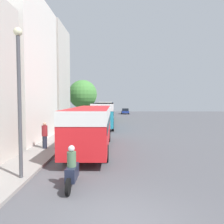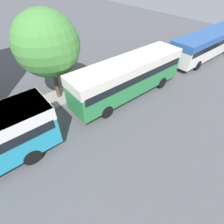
% 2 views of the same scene
% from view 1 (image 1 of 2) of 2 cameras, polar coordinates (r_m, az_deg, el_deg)
% --- Properties ---
extents(building_midblock, '(5.06, 8.19, 11.97)m').
position_cam_1_polar(building_midblock, '(20.50, -24.14, 9.81)').
color(building_midblock, silver).
rests_on(building_midblock, ground_plane).
extents(building_far_terrace, '(5.22, 6.00, 12.21)m').
position_cam_1_polar(building_far_terrace, '(27.88, -17.45, 8.35)').
color(building_far_terrace, beige).
rests_on(building_far_terrace, ground_plane).
extents(bus_lead, '(2.58, 9.92, 2.99)m').
position_cam_1_polar(bus_lead, '(15.45, -5.44, -2.71)').
color(bus_lead, red).
rests_on(bus_lead, ground_plane).
extents(bus_following, '(2.51, 9.70, 3.12)m').
position_cam_1_polar(bus_following, '(27.46, -2.12, 0.05)').
color(bus_following, teal).
rests_on(bus_following, ground_plane).
extents(bus_third_in_line, '(2.49, 10.04, 3.09)m').
position_cam_1_polar(bus_third_in_line, '(39.07, -1.86, 0.97)').
color(bus_third_in_line, '#2D8447').
rests_on(bus_third_in_line, ground_plane).
extents(bus_rear, '(2.59, 11.01, 2.84)m').
position_cam_1_polar(bus_rear, '(51.09, -1.11, 1.34)').
color(bus_rear, silver).
rests_on(bus_rear, ground_plane).
extents(motorcycle_behind_lead, '(0.39, 2.24, 1.73)m').
position_cam_1_polar(motorcycle_behind_lead, '(9.24, -10.41, -14.82)').
color(motorcycle_behind_lead, '#1E2338').
rests_on(motorcycle_behind_lead, ground_plane).
extents(car_crossing, '(1.84, 3.98, 1.40)m').
position_cam_1_polar(car_crossing, '(54.42, 3.47, 0.26)').
color(car_crossing, navy).
rests_on(car_crossing, ground_plane).
extents(pedestrian_near_curb, '(0.39, 0.39, 1.83)m').
position_cam_1_polar(pedestrian_near_curb, '(15.97, -17.18, -5.75)').
color(pedestrian_near_curb, '#232838').
rests_on(pedestrian_near_curb, sidewalk).
extents(street_tree, '(4.47, 4.47, 6.49)m').
position_cam_1_polar(street_tree, '(34.71, -7.65, 4.61)').
color(street_tree, brown).
rests_on(street_tree, sidewalk).
extents(lamp_post, '(0.36, 0.36, 6.42)m').
position_cam_1_polar(lamp_post, '(10.15, -23.08, 5.19)').
color(lamp_post, '#47474C').
rests_on(lamp_post, sidewalk).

